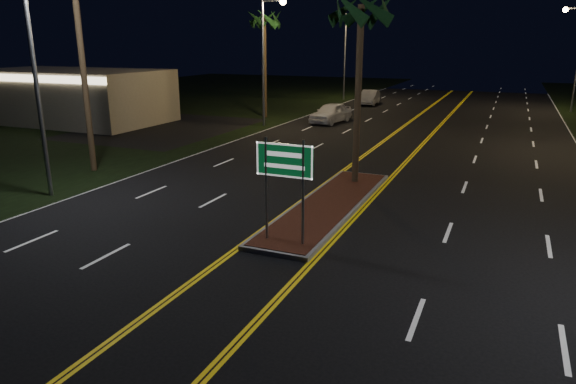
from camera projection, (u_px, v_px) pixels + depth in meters
The scene contains 13 objects.
ground at pixel (241, 283), 13.36m from camera, with size 120.00×120.00×0.00m, color black.
grass_left at pixel (82, 111), 46.79m from camera, with size 40.00×110.00×0.01m, color black.
median_island at pixel (329, 205), 19.51m from camera, with size 2.25×10.25×0.17m.
highway_sign at pixel (284, 170), 15.15m from camera, with size 1.80×0.08×3.20m.
commercial_building at pixel (70, 96), 40.30m from camera, with size 15.00×8.12×4.00m.
streetlight_left_near at pixel (40, 53), 19.33m from camera, with size 1.91×0.44×9.00m.
streetlight_left_mid at pixel (268, 48), 36.96m from camera, with size 1.91×0.44×9.00m.
streetlight_left_far at pixel (349, 46), 54.59m from camera, with size 1.91×0.44×9.00m.
streetlight_right_far at pixel (576, 47), 44.76m from camera, with size 1.91×0.44×9.00m.
palm_median at pixel (361, 10), 20.58m from camera, with size 2.40×2.40×8.30m.
palm_left_far at pixel (264, 20), 40.73m from camera, with size 2.40×2.40×8.80m.
car_near at pixel (331, 111), 39.84m from camera, with size 2.32×5.41×1.80m, color white.
car_far at pixel (370, 96), 51.59m from camera, with size 2.14×4.99×1.66m, color silver.
Camera 1 is at (5.93, -10.68, 6.03)m, focal length 32.00 mm.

